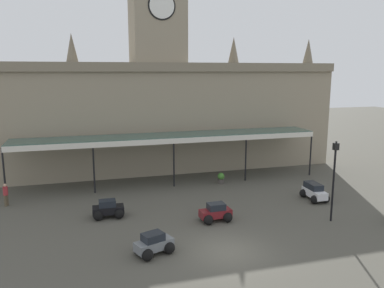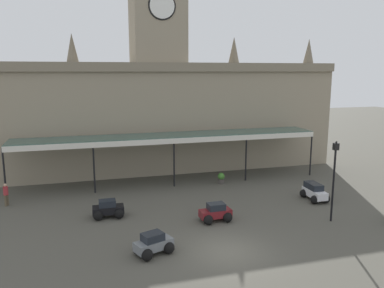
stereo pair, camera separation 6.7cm
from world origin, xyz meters
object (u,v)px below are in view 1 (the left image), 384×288
at_px(car_maroon_sedan, 216,213).
at_px(victorian_lamppost, 334,172).
at_px(planter_forecourt_centre, 221,178).
at_px(car_grey_sedan, 154,245).
at_px(car_black_sedan, 108,210).
at_px(car_white_estate, 314,193).
at_px(pedestrian_near_entrance, 6,194).

bearing_deg(car_maroon_sedan, victorian_lamppost, -15.92).
bearing_deg(planter_forecourt_centre, victorian_lamppost, -68.23).
height_order(car_grey_sedan, planter_forecourt_centre, car_grey_sedan).
distance_m(car_black_sedan, car_white_estate, 15.28).
bearing_deg(victorian_lamppost, car_grey_sedan, -173.20).
bearing_deg(car_grey_sedan, victorian_lamppost, 6.80).
bearing_deg(pedestrian_near_entrance, planter_forecourt_centre, 3.64).
relative_size(car_maroon_sedan, planter_forecourt_centre, 2.18).
distance_m(victorian_lamppost, planter_forecourt_centre, 11.08).
height_order(car_white_estate, car_maroon_sedan, car_white_estate).
bearing_deg(planter_forecourt_centre, car_black_sedan, -151.79).
relative_size(car_black_sedan, pedestrian_near_entrance, 1.24).
distance_m(car_grey_sedan, victorian_lamppost, 12.34).
distance_m(pedestrian_near_entrance, victorian_lamppost, 22.81).
height_order(car_maroon_sedan, planter_forecourt_centre, car_maroon_sedan).
relative_size(car_grey_sedan, car_white_estate, 0.98).
relative_size(car_black_sedan, car_maroon_sedan, 0.99).
distance_m(car_grey_sedan, car_white_estate, 14.35).
distance_m(car_white_estate, planter_forecourt_centre, 8.00).
bearing_deg(pedestrian_near_entrance, car_black_sedan, -31.53).
relative_size(victorian_lamppost, planter_forecourt_centre, 5.52).
relative_size(car_maroon_sedan, victorian_lamppost, 0.39).
xyz_separation_m(car_grey_sedan, pedestrian_near_entrance, (-8.92, 10.31, 0.41)).
bearing_deg(car_black_sedan, car_maroon_sedan, -20.97).
bearing_deg(car_white_estate, car_black_sedan, 177.62).
relative_size(car_white_estate, pedestrian_near_entrance, 1.36).
xyz_separation_m(car_black_sedan, victorian_lamppost, (13.92, -4.63, 2.76)).
distance_m(car_black_sedan, planter_forecourt_centre, 11.29).
height_order(pedestrian_near_entrance, victorian_lamppost, victorian_lamppost).
height_order(car_black_sedan, car_white_estate, car_white_estate).
height_order(car_white_estate, planter_forecourt_centre, car_white_estate).
xyz_separation_m(car_white_estate, victorian_lamppost, (-1.34, -3.99, 2.70)).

